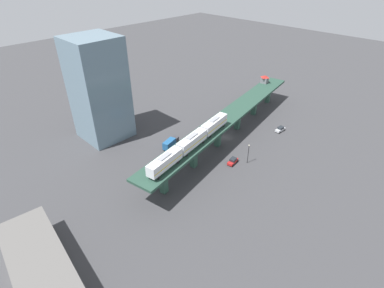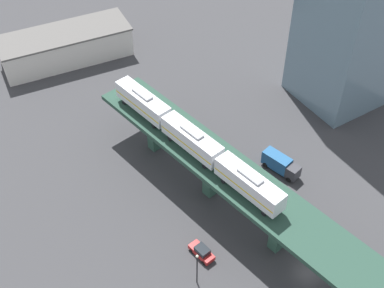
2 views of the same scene
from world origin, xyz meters
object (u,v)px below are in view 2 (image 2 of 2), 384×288
subway_train (192,139)px  street_lamp (197,267)px  street_car_red (202,252)px  office_tower (354,17)px  delivery_truck (281,164)px  warehouse_building (66,46)px

subway_train → street_lamp: (-9.35, -16.26, -7.40)m
street_car_red → office_tower: (45.42, 18.72, 17.06)m
subway_train → delivery_truck: subway_train is taller
subway_train → street_car_red: size_ratio=8.04×
street_lamp → office_tower: (48.60, 22.32, 13.89)m
street_car_red → warehouse_building: size_ratio=0.16×
street_car_red → delivery_truck: bearing=19.5°
warehouse_building → subway_train: bearing=-86.2°
street_lamp → delivery_truck: bearing=24.4°
subway_train → delivery_truck: (15.38, -5.01, -9.75)m
office_tower → street_lamp: bearing=-155.3°
delivery_truck → street_lamp: (-24.73, -11.24, 2.35)m
street_lamp → office_tower: size_ratio=0.19×
subway_train → street_car_red: (-6.18, -12.66, -10.57)m
subway_train → warehouse_building: size_ratio=1.26×
delivery_truck → office_tower: office_tower is taller
street_car_red → office_tower: size_ratio=0.13×
delivery_truck → warehouse_building: 55.80m
subway_train → street_lamp: bearing=-119.9°
delivery_truck → office_tower: bearing=24.9°
street_lamp → office_tower: 55.25m
warehouse_building → street_car_red: bearing=-92.8°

